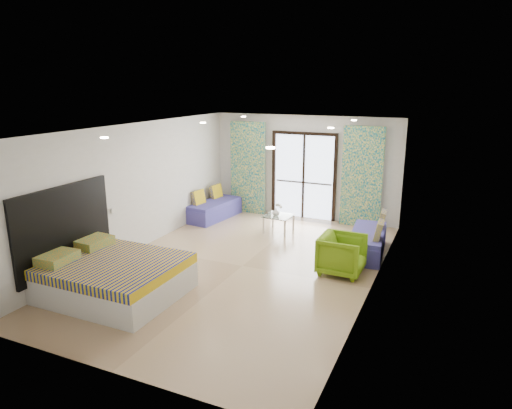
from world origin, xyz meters
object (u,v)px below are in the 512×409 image
at_px(bed, 112,276).
at_px(daybed_right, 368,241).
at_px(coffee_table, 279,217).
at_px(armchair, 342,253).
at_px(daybed_left, 214,209).

relative_size(bed, daybed_right, 1.25).
distance_m(daybed_right, coffee_table, 2.32).
relative_size(coffee_table, armchair, 0.88).
xyz_separation_m(coffee_table, armchair, (1.99, -1.82, 0.04)).
distance_m(daybed_right, armchair, 1.29).
bearing_deg(daybed_left, daybed_right, -5.66).
xyz_separation_m(bed, daybed_left, (-0.63, 4.67, -0.07)).
distance_m(daybed_left, daybed_right, 4.33).
xyz_separation_m(bed, coffee_table, (1.35, 4.29, 0.05)).
height_order(daybed_left, daybed_right, daybed_right).
height_order(daybed_left, armchair, armchair).
relative_size(bed, coffee_table, 3.07).
bearing_deg(daybed_right, daybed_left, 162.13).
relative_size(daybed_left, daybed_right, 0.97).
xyz_separation_m(bed, armchair, (3.34, 2.47, 0.09)).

